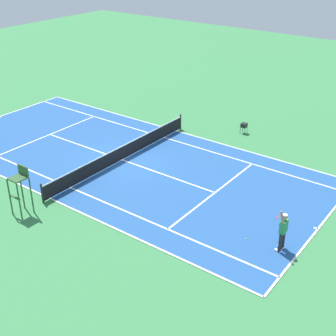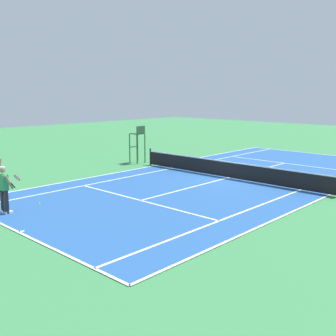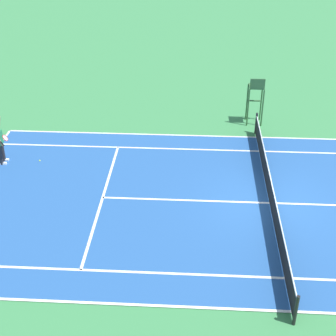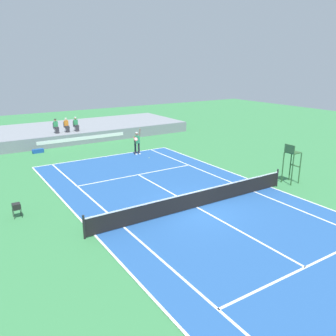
# 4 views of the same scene
# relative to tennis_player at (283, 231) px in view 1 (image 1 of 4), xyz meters

# --- Properties ---
(ground_plane) EXTENTS (80.00, 80.00, 0.00)m
(ground_plane) POSITION_rel_tennis_player_xyz_m (-2.45, -11.15, -0.99)
(ground_plane) COLOR #387F47
(court) EXTENTS (11.08, 23.88, 0.03)m
(court) POSITION_rel_tennis_player_xyz_m (-2.45, -11.15, -0.98)
(court) COLOR #235193
(court) RESTS_ON ground
(net) EXTENTS (11.98, 0.10, 1.07)m
(net) POSITION_rel_tennis_player_xyz_m (-2.45, -11.15, -0.47)
(net) COLOR black
(net) RESTS_ON ground
(tennis_player) EXTENTS (0.76, 0.64, 2.08)m
(tennis_player) POSITION_rel_tennis_player_xyz_m (0.00, 0.00, 0.00)
(tennis_player) COLOR #232328
(tennis_player) RESTS_ON ground
(tennis_ball) EXTENTS (0.07, 0.07, 0.07)m
(tennis_ball) POSITION_rel_tennis_player_xyz_m (0.22, -1.53, -0.96)
(tennis_ball) COLOR #D1E533
(tennis_ball) RESTS_ON ground
(umpire_chair) EXTENTS (0.77, 0.77, 2.44)m
(umpire_chair) POSITION_rel_tennis_player_xyz_m (4.63, -11.15, 0.56)
(umpire_chair) COLOR #2D562D
(umpire_chair) RESTS_ON ground
(ball_hopper) EXTENTS (0.36, 0.36, 0.70)m
(ball_hopper) POSITION_rel_tennis_player_xyz_m (-10.36, -7.38, -0.42)
(ball_hopper) COLOR black
(ball_hopper) RESTS_ON ground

